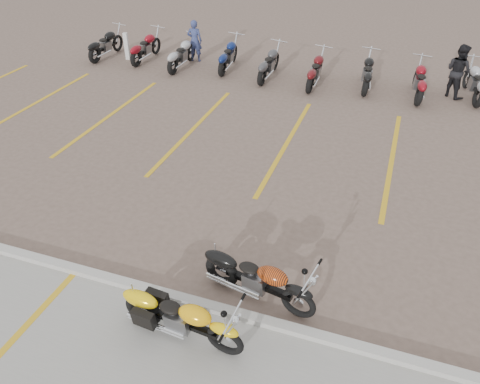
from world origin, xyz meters
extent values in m
plane|color=#755F53|center=(0.00, 0.00, 0.00)|extent=(100.00, 100.00, 0.00)
cube|color=#ADAAA3|center=(0.00, -2.00, 0.06)|extent=(60.00, 0.18, 0.12)
torus|color=black|center=(0.84, -2.69, 0.29)|extent=(0.60, 0.15, 0.59)
torus|color=black|center=(-0.56, -2.57, 0.29)|extent=(0.64, 0.21, 0.63)
cube|color=black|center=(0.14, -2.63, 0.34)|extent=(1.18, 0.21, 0.09)
cube|color=slate|center=(0.09, -2.63, 0.40)|extent=(0.40, 0.30, 0.31)
ellipsoid|color=#F2AA0C|center=(0.39, -2.65, 0.67)|extent=(0.55, 0.33, 0.27)
ellipsoid|color=black|center=(-0.02, -2.62, 0.63)|extent=(0.37, 0.27, 0.11)
torus|color=black|center=(1.67, -1.65, 0.29)|extent=(0.61, 0.22, 0.60)
torus|color=black|center=(0.27, -1.38, 0.29)|extent=(0.65, 0.28, 0.63)
cube|color=black|center=(0.97, -1.52, 0.35)|extent=(1.19, 0.34, 0.09)
cube|color=slate|center=(0.92, -1.51, 0.40)|extent=(0.43, 0.35, 0.31)
ellipsoid|color=black|center=(1.22, -1.57, 0.68)|extent=(0.58, 0.39, 0.28)
ellipsoid|color=black|center=(0.81, -1.48, 0.64)|extent=(0.40, 0.30, 0.11)
imported|color=navy|center=(-5.04, 9.37, 0.76)|extent=(0.61, 0.46, 1.53)
imported|color=black|center=(4.19, 8.90, 0.84)|extent=(1.03, 1.02, 1.67)
cube|color=silver|center=(-7.58, 8.67, 0.50)|extent=(0.18, 0.18, 1.00)
camera|label=1|loc=(2.50, -6.80, 5.86)|focal=35.00mm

